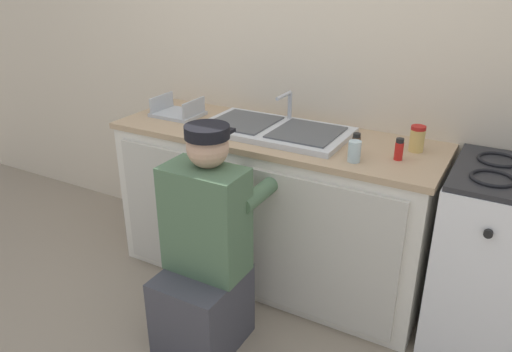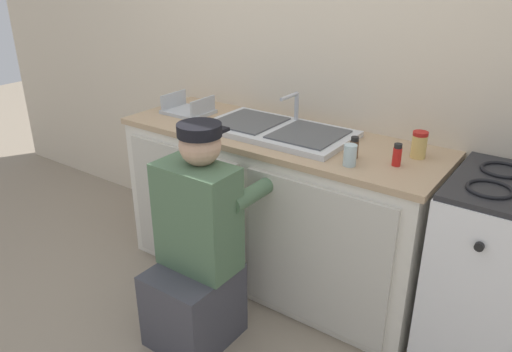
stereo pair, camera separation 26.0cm
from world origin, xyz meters
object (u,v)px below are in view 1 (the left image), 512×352
at_px(stove_range, 510,265).
at_px(plumber_person, 205,259).
at_px(sink_double_basin, 274,129).
at_px(spice_bottle_pepper, 356,144).
at_px(dish_rack_tray, 178,112).
at_px(spice_bottle_red, 399,149).
at_px(condiment_jar, 417,139).
at_px(water_glass, 354,151).

xyz_separation_m(stove_range, plumber_person, (-1.26, -0.66, 0.00)).
xyz_separation_m(sink_double_basin, plumber_person, (-0.02, -0.66, -0.45)).
bearing_deg(spice_bottle_pepper, dish_rack_tray, 175.56).
relative_size(plumber_person, dish_rack_tray, 3.94).
bearing_deg(dish_rack_tray, spice_bottle_red, -2.63).
relative_size(stove_range, dish_rack_tray, 3.29).
bearing_deg(sink_double_basin, plumber_person, -91.61).
bearing_deg(plumber_person, spice_bottle_red, 40.37).
bearing_deg(plumber_person, stove_range, 27.63).
relative_size(spice_bottle_pepper, spice_bottle_red, 1.00).
height_order(plumber_person, condiment_jar, plumber_person).
height_order(sink_double_basin, condiment_jar, sink_double_basin).
height_order(plumber_person, dish_rack_tray, plumber_person).
distance_m(stove_range, spice_bottle_pepper, 0.91).
bearing_deg(spice_bottle_red, water_glass, -144.70).
bearing_deg(water_glass, sink_double_basin, 159.94).
bearing_deg(plumber_person, dish_rack_tray, 133.59).
bearing_deg(water_glass, dish_rack_tray, 170.97).
relative_size(plumber_person, spice_bottle_red, 10.52).
distance_m(spice_bottle_pepper, spice_bottle_red, 0.20).
bearing_deg(sink_double_basin, water_glass, -20.06).
relative_size(sink_double_basin, stove_range, 0.87).
bearing_deg(dish_rack_tray, water_glass, -9.03).
bearing_deg(water_glass, spice_bottle_red, 35.30).
distance_m(plumber_person, dish_rack_tray, 1.02).
distance_m(sink_double_basin, water_glass, 0.55).
xyz_separation_m(stove_range, dish_rack_tray, (-1.89, -0.00, 0.46)).
bearing_deg(spice_bottle_pepper, plumber_person, -131.49).
height_order(sink_double_basin, spice_bottle_red, sink_double_basin).
distance_m(stove_range, water_glass, 0.90).
xyz_separation_m(dish_rack_tray, spice_bottle_red, (1.33, -0.06, 0.03)).
bearing_deg(dish_rack_tray, spice_bottle_pepper, -4.44).
bearing_deg(plumber_person, spice_bottle_pepper, 48.51).
bearing_deg(spice_bottle_pepper, sink_double_basin, 169.44).
bearing_deg(sink_double_basin, condiment_jar, 7.11).
height_order(dish_rack_tray, water_glass, dish_rack_tray).
xyz_separation_m(spice_bottle_pepper, condiment_jar, (0.24, 0.18, 0.01)).
bearing_deg(stove_range, plumber_person, -152.37).
height_order(sink_double_basin, dish_rack_tray, sink_double_basin).
bearing_deg(water_glass, plumber_person, -138.12).
xyz_separation_m(sink_double_basin, dish_rack_tray, (-0.65, -0.00, 0.01)).
bearing_deg(spice_bottle_red, plumber_person, -139.63).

